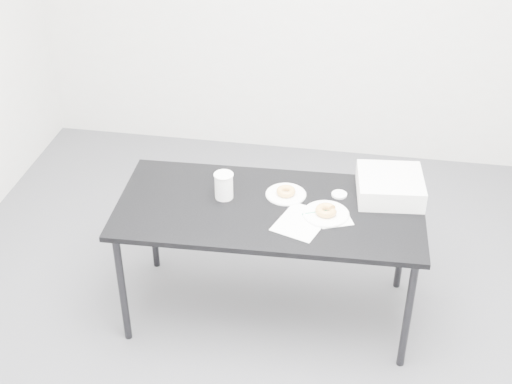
% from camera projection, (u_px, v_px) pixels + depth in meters
% --- Properties ---
extents(floor, '(4.00, 4.00, 0.00)m').
position_uv_depth(floor, '(260.00, 324.00, 4.00)').
color(floor, '#46474B').
rests_on(floor, ground).
extents(table, '(1.62, 0.81, 0.73)m').
position_uv_depth(table, '(270.00, 215.00, 3.73)').
color(table, black).
rests_on(table, floor).
extents(scorecard, '(0.30, 0.34, 0.00)m').
position_uv_depth(scorecard, '(301.00, 222.00, 3.58)').
color(scorecard, white).
rests_on(scorecard, table).
extents(logo_patch, '(0.06, 0.06, 0.00)m').
position_uv_depth(logo_patch, '(318.00, 212.00, 3.65)').
color(logo_patch, green).
rests_on(logo_patch, scorecard).
extents(pen, '(0.12, 0.06, 0.01)m').
position_uv_depth(pen, '(314.00, 213.00, 3.64)').
color(pen, '#0D985C').
rests_on(pen, scorecard).
extents(napkin, '(0.21, 0.21, 0.00)m').
position_uv_depth(napkin, '(334.00, 217.00, 3.61)').
color(napkin, white).
rests_on(napkin, table).
extents(plate_near, '(0.24, 0.24, 0.01)m').
position_uv_depth(plate_near, '(326.00, 214.00, 3.63)').
color(plate_near, white).
rests_on(plate_near, napkin).
extents(donut_near, '(0.13, 0.13, 0.04)m').
position_uv_depth(donut_near, '(326.00, 210.00, 3.62)').
color(donut_near, '#BF773C').
rests_on(donut_near, plate_near).
extents(plate_far, '(0.22, 0.22, 0.01)m').
position_uv_depth(plate_far, '(286.00, 194.00, 3.78)').
color(plate_far, white).
rests_on(plate_far, table).
extents(donut_far, '(0.12, 0.12, 0.03)m').
position_uv_depth(donut_far, '(286.00, 191.00, 3.77)').
color(donut_far, '#BF773C').
rests_on(donut_far, plate_far).
extents(coffee_cup, '(0.10, 0.10, 0.15)m').
position_uv_depth(coffee_cup, '(224.00, 186.00, 3.73)').
color(coffee_cup, white).
rests_on(coffee_cup, table).
extents(cup_lid, '(0.08, 0.08, 0.01)m').
position_uv_depth(cup_lid, '(339.00, 194.00, 3.78)').
color(cup_lid, white).
rests_on(cup_lid, table).
extents(bakery_box, '(0.37, 0.37, 0.11)m').
position_uv_depth(bakery_box, '(390.00, 186.00, 3.75)').
color(bakery_box, white).
rests_on(bakery_box, table).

